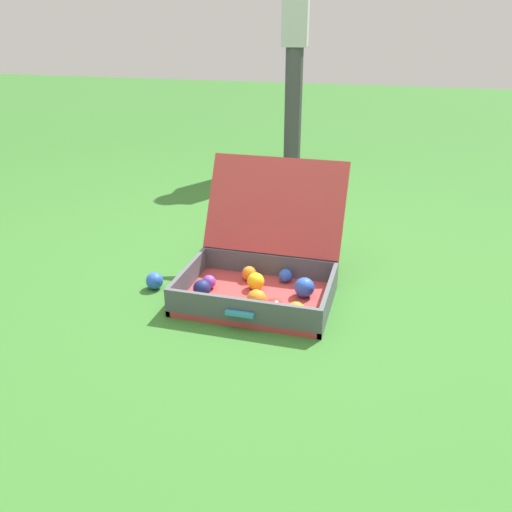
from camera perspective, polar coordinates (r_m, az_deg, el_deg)
ground_plane at (r=2.18m, az=-0.83°, el=-5.45°), size 16.00×16.00×0.00m
open_suitcase at (r=2.23m, az=0.75°, el=-1.40°), size 0.62×0.68×0.51m
stray_ball_on_grass at (r=2.34m, az=-10.85°, el=-2.63°), size 0.07×0.07×0.07m
bystander_person at (r=4.16m, az=4.25°, el=22.54°), size 0.22×0.34×1.66m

